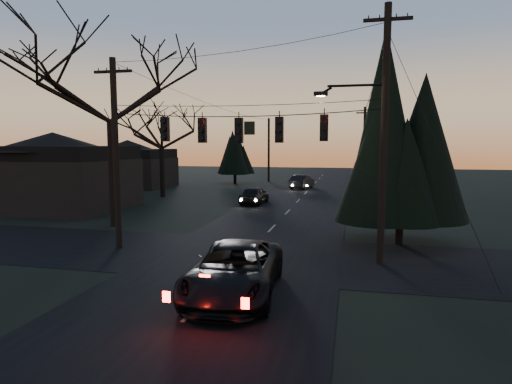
% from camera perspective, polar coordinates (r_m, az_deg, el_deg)
% --- Properties ---
extents(ground_plane, '(160.00, 160.00, 0.00)m').
position_cam_1_polar(ground_plane, '(9.73, -16.91, -23.03)').
color(ground_plane, black).
extents(main_road, '(8.00, 120.00, 0.02)m').
position_cam_1_polar(main_road, '(28.06, 3.63, -3.31)').
color(main_road, black).
rests_on(main_road, ground).
extents(cross_road, '(60.00, 7.00, 0.02)m').
position_cam_1_polar(cross_road, '(18.47, -1.31, -8.44)').
color(cross_road, black).
rests_on(cross_road, ground).
extents(utility_pole_right, '(5.00, 0.30, 10.00)m').
position_cam_1_polar(utility_pole_right, '(18.00, 16.17, -9.12)').
color(utility_pole_right, black).
rests_on(utility_pole_right, ground).
extents(utility_pole_left, '(1.80, 0.30, 8.50)m').
position_cam_1_polar(utility_pole_left, '(20.71, -17.77, -7.14)').
color(utility_pole_left, black).
rests_on(utility_pole_left, ground).
extents(utility_pole_far_r, '(1.80, 0.30, 8.50)m').
position_cam_1_polar(utility_pole_far_r, '(45.59, 14.07, 0.25)').
color(utility_pole_far_r, black).
rests_on(utility_pole_far_r, ground).
extents(utility_pole_far_l, '(0.30, 0.30, 8.00)m').
position_cam_1_polar(utility_pole_far_l, '(54.52, 1.69, 1.42)').
color(utility_pole_far_l, black).
rests_on(utility_pole_far_l, ground).
extents(span_signal_assembly, '(11.50, 0.44, 1.46)m').
position_cam_1_polar(span_signal_assembly, '(17.92, -2.10, 8.34)').
color(span_signal_assembly, black).
rests_on(span_signal_assembly, ground).
extents(bare_tree_left, '(9.14, 9.14, 11.96)m').
position_cam_1_polar(bare_tree_left, '(26.05, -19.01, 14.06)').
color(bare_tree_left, black).
rests_on(bare_tree_left, ground).
extents(evergreen_right, '(4.47, 4.47, 8.30)m').
position_cam_1_polar(evergreen_right, '(21.13, 18.97, 6.08)').
color(evergreen_right, black).
rests_on(evergreen_right, ground).
extents(bare_tree_dist, '(6.61, 6.61, 8.71)m').
position_cam_1_polar(bare_tree_dist, '(39.33, -12.52, 8.21)').
color(bare_tree_dist, black).
rests_on(bare_tree_dist, ground).
extents(evergreen_dist, '(3.68, 3.68, 6.26)m').
position_cam_1_polar(evergreen_dist, '(51.38, -2.83, 5.26)').
color(evergreen_dist, black).
rests_on(evergreen_dist, ground).
extents(house_left_near, '(10.00, 8.00, 5.60)m').
position_cam_1_polar(house_left_near, '(34.71, -25.30, 2.59)').
color(house_left_near, black).
rests_on(house_left_near, ground).
extents(house_left_far, '(9.00, 7.00, 5.20)m').
position_cam_1_polar(house_left_far, '(49.73, -16.68, 3.67)').
color(house_left_far, black).
rests_on(house_left_far, ground).
extents(suv_near, '(3.00, 5.83, 1.57)m').
position_cam_1_polar(suv_near, '(13.68, -2.85, -10.41)').
color(suv_near, black).
rests_on(suv_near, ground).
extents(sedan_oncoming_a, '(1.85, 4.23, 1.42)m').
position_cam_1_polar(sedan_oncoming_a, '(33.95, -0.23, -0.41)').
color(sedan_oncoming_a, black).
rests_on(sedan_oncoming_a, ground).
extents(sedan_oncoming_b, '(2.32, 4.70, 1.48)m').
position_cam_1_polar(sedan_oncoming_b, '(45.63, 6.16, 1.34)').
color(sedan_oncoming_b, black).
rests_on(sedan_oncoming_b, ground).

